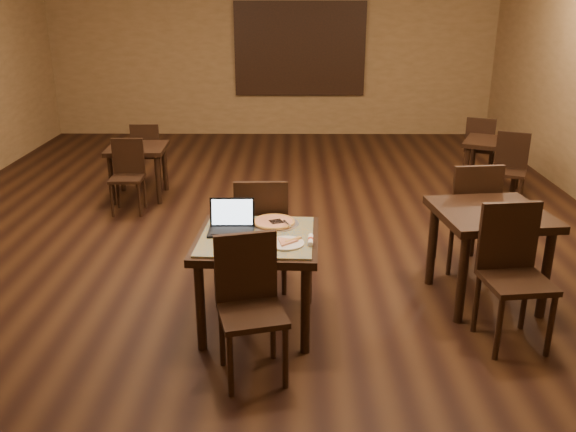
{
  "coord_description": "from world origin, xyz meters",
  "views": [
    {
      "loc": [
        0.37,
        -6.3,
        2.47
      ],
      "look_at": [
        0.33,
        -1.85,
        0.85
      ],
      "focal_mm": 38.0,
      "sensor_mm": 36.0,
      "label": 1
    }
  ],
  "objects_px": {
    "chair_main_near": "(249,298)",
    "other_table_c_chair_near": "(512,266)",
    "laptop": "(232,223)",
    "pizza_pan": "(274,223)",
    "other_table_a_chair_far": "(480,145)",
    "other_table_b_chair_far": "(147,151)",
    "other_table_a": "(495,149)",
    "other_table_b_chair_near": "(128,171)",
    "tiled_table": "(257,248)",
    "other_table_c": "(490,226)",
    "other_table_b": "(138,155)",
    "other_table_a_chair_near": "(510,165)",
    "other_table_c_chair_far": "(470,210)",
    "chair_main_far": "(262,228)"
  },
  "relations": [
    {
      "from": "tiled_table",
      "to": "chair_main_far",
      "type": "relative_size",
      "value": 0.93
    },
    {
      "from": "tiled_table",
      "to": "other_table_c",
      "type": "xyz_separation_m",
      "value": [
        1.9,
        0.44,
        0.01
      ]
    },
    {
      "from": "tiled_table",
      "to": "other_table_b_chair_far",
      "type": "relative_size",
      "value": 1.11
    },
    {
      "from": "chair_main_near",
      "to": "other_table_a",
      "type": "bearing_deg",
      "value": 39.83
    },
    {
      "from": "other_table_a_chair_near",
      "to": "other_table_b_chair_near",
      "type": "distance_m",
      "value": 4.63
    },
    {
      "from": "chair_main_near",
      "to": "other_table_c",
      "type": "distance_m",
      "value": 2.19
    },
    {
      "from": "other_table_b",
      "to": "other_table_c_chair_near",
      "type": "height_order",
      "value": "other_table_c_chair_near"
    },
    {
      "from": "other_table_a_chair_far",
      "to": "other_table_b_chair_far",
      "type": "height_order",
      "value": "other_table_a_chair_far"
    },
    {
      "from": "chair_main_far",
      "to": "other_table_a_chair_far",
      "type": "distance_m",
      "value": 4.45
    },
    {
      "from": "pizza_pan",
      "to": "other_table_b",
      "type": "xyz_separation_m",
      "value": [
        -1.82,
        2.99,
        -0.21
      ]
    },
    {
      "from": "other_table_a",
      "to": "other_table_b_chair_far",
      "type": "height_order",
      "value": "other_table_b_chair_far"
    },
    {
      "from": "other_table_a_chair_far",
      "to": "other_table_b_chair_near",
      "type": "height_order",
      "value": "other_table_a_chair_far"
    },
    {
      "from": "other_table_b_chair_near",
      "to": "laptop",
      "type": "bearing_deg",
      "value": -62.68
    },
    {
      "from": "other_table_a",
      "to": "other_table_c",
      "type": "distance_m",
      "value": 3.21
    },
    {
      "from": "other_table_c_chair_near",
      "to": "other_table_b_chair_far",
      "type": "bearing_deg",
      "value": 125.31
    },
    {
      "from": "tiled_table",
      "to": "other_table_b_chair_near",
      "type": "xyz_separation_m",
      "value": [
        -1.7,
        2.72,
        -0.17
      ]
    },
    {
      "from": "other_table_a",
      "to": "other_table_b_chair_near",
      "type": "height_order",
      "value": "other_table_b_chair_near"
    },
    {
      "from": "other_table_a_chair_near",
      "to": "other_table_b_chair_far",
      "type": "relative_size",
      "value": 1.04
    },
    {
      "from": "chair_main_near",
      "to": "other_table_c_chair_near",
      "type": "relative_size",
      "value": 0.94
    },
    {
      "from": "chair_main_far",
      "to": "other_table_b_chair_far",
      "type": "bearing_deg",
      "value": -63.29
    },
    {
      "from": "tiled_table",
      "to": "other_table_b",
      "type": "distance_m",
      "value": 3.65
    },
    {
      "from": "tiled_table",
      "to": "laptop",
      "type": "relative_size",
      "value": 2.76
    },
    {
      "from": "other_table_b",
      "to": "other_table_c",
      "type": "relative_size",
      "value": 0.77
    },
    {
      "from": "tiled_table",
      "to": "chair_main_far",
      "type": "distance_m",
      "value": 0.61
    },
    {
      "from": "pizza_pan",
      "to": "other_table_a_chair_near",
      "type": "distance_m",
      "value": 3.92
    },
    {
      "from": "laptop",
      "to": "other_table_b_chair_far",
      "type": "distance_m",
      "value": 3.94
    },
    {
      "from": "tiled_table",
      "to": "other_table_a",
      "type": "bearing_deg",
      "value": 53.0
    },
    {
      "from": "laptop",
      "to": "pizza_pan",
      "type": "distance_m",
      "value": 0.35
    },
    {
      "from": "other_table_b",
      "to": "other_table_b_chair_far",
      "type": "bearing_deg",
      "value": 87.16
    },
    {
      "from": "other_table_a_chair_near",
      "to": "other_table_c_chair_far",
      "type": "height_order",
      "value": "other_table_c_chair_far"
    },
    {
      "from": "other_table_b_chair_far",
      "to": "chair_main_far",
      "type": "bearing_deg",
      "value": 116.02
    },
    {
      "from": "chair_main_far",
      "to": "other_table_c_chair_far",
      "type": "bearing_deg",
      "value": -168.73
    },
    {
      "from": "tiled_table",
      "to": "other_table_b_chair_near",
      "type": "distance_m",
      "value": 3.21
    },
    {
      "from": "pizza_pan",
      "to": "other_table_a_chair_near",
      "type": "xyz_separation_m",
      "value": [
        2.81,
        2.72,
        -0.26
      ]
    },
    {
      "from": "other_table_c_chair_near",
      "to": "pizza_pan",
      "type": "bearing_deg",
      "value": 159.62
    },
    {
      "from": "other_table_a",
      "to": "other_table_a_chair_far",
      "type": "height_order",
      "value": "other_table_a_chair_far"
    },
    {
      "from": "pizza_pan",
      "to": "other_table_c",
      "type": "xyz_separation_m",
      "value": [
        1.78,
        0.2,
        -0.09
      ]
    },
    {
      "from": "other_table_a_chair_near",
      "to": "other_table_b_chair_far",
      "type": "height_order",
      "value": "other_table_a_chair_near"
    },
    {
      "from": "other_table_a",
      "to": "other_table_a_chair_far",
      "type": "relative_size",
      "value": 1.09
    },
    {
      "from": "other_table_c_chair_far",
      "to": "laptop",
      "type": "bearing_deg",
      "value": 16.98
    },
    {
      "from": "other_table_b",
      "to": "other_table_c_chair_near",
      "type": "relative_size",
      "value": 0.71
    },
    {
      "from": "other_table_a_chair_near",
      "to": "other_table_b_chair_far",
      "type": "xyz_separation_m",
      "value": [
        -4.62,
        0.78,
        -0.02
      ]
    },
    {
      "from": "other_table_b",
      "to": "chair_main_far",
      "type": "bearing_deg",
      "value": -59.5
    },
    {
      "from": "other_table_b_chair_far",
      "to": "pizza_pan",
      "type": "bearing_deg",
      "value": 114.96
    },
    {
      "from": "chair_main_near",
      "to": "other_table_a_chair_far",
      "type": "bearing_deg",
      "value": 43.32
    },
    {
      "from": "other_table_c",
      "to": "other_table_b_chair_far",
      "type": "bearing_deg",
      "value": 130.28
    },
    {
      "from": "laptop",
      "to": "other_table_a_chair_near",
      "type": "height_order",
      "value": "laptop"
    },
    {
      "from": "other_table_b_chair_near",
      "to": "other_table_c",
      "type": "distance_m",
      "value": 4.26
    },
    {
      "from": "other_table_a",
      "to": "other_table_c",
      "type": "relative_size",
      "value": 1.01
    },
    {
      "from": "pizza_pan",
      "to": "other_table_b_chair_far",
      "type": "bearing_deg",
      "value": 117.42
    }
  ]
}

